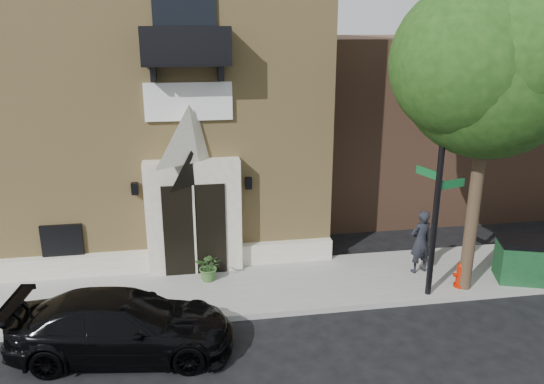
# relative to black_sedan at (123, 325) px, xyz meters

# --- Properties ---
(ground) EXTENTS (120.00, 120.00, 0.00)m
(ground) POSITION_rel_black_sedan_xyz_m (2.66, 0.88, -0.69)
(ground) COLOR black
(ground) RESTS_ON ground
(sidewalk) EXTENTS (42.00, 3.00, 0.15)m
(sidewalk) POSITION_rel_black_sedan_xyz_m (3.66, 2.38, -0.61)
(sidewalk) COLOR gray
(sidewalk) RESTS_ON ground
(church) EXTENTS (12.20, 11.01, 9.30)m
(church) POSITION_rel_black_sedan_xyz_m (-0.33, 8.83, 3.95)
(church) COLOR tan
(church) RESTS_ON ground
(neighbour_building) EXTENTS (18.00, 8.00, 6.40)m
(neighbour_building) POSITION_rel_black_sedan_xyz_m (14.66, 9.88, 2.51)
(neighbour_building) COLOR brown
(neighbour_building) RESTS_ON ground
(street_tree_left) EXTENTS (4.97, 4.38, 7.77)m
(street_tree_left) POSITION_rel_black_sedan_xyz_m (8.69, 1.23, 5.18)
(street_tree_left) COLOR #38281C
(street_tree_left) RESTS_ON sidewalk
(black_sedan) EXTENTS (4.93, 2.47, 1.37)m
(black_sedan) POSITION_rel_black_sedan_xyz_m (0.00, 0.00, 0.00)
(black_sedan) COLOR black
(black_sedan) RESTS_ON ground
(street_sign) EXTENTS (1.04, 0.87, 5.65)m
(street_sign) POSITION_rel_black_sedan_xyz_m (7.57, 1.19, 2.31)
(street_sign) COLOR black
(street_sign) RESTS_ON sidewalk
(fire_hydrant) EXTENTS (0.40, 0.32, 0.70)m
(fire_hydrant) POSITION_rel_black_sedan_xyz_m (8.56, 1.39, -0.19)
(fire_hydrant) COLOR #A71501
(fire_hydrant) RESTS_ON sidewalk
(dumpster) EXTENTS (2.02, 1.54, 1.17)m
(dumpster) POSITION_rel_black_sedan_xyz_m (10.62, 1.43, 0.06)
(dumpster) COLOR #0F3A1C
(dumpster) RESTS_ON sidewalk
(planter) EXTENTS (0.86, 0.78, 0.81)m
(planter) POSITION_rel_black_sedan_xyz_m (2.00, 2.88, -0.13)
(planter) COLOR #3E6930
(planter) RESTS_ON sidewalk
(pedestrian_near) EXTENTS (0.75, 0.58, 1.83)m
(pedestrian_near) POSITION_rel_black_sedan_xyz_m (7.86, 2.43, 0.38)
(pedestrian_near) COLOR black
(pedestrian_near) RESTS_ON sidewalk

